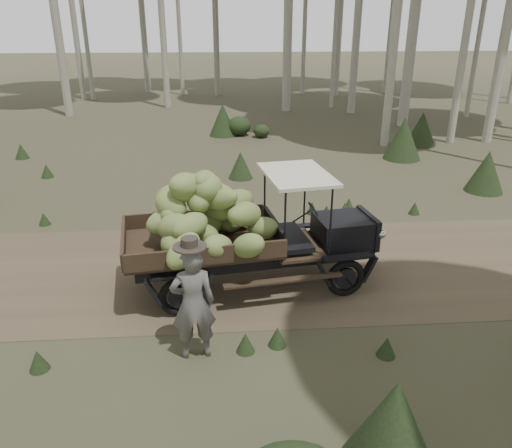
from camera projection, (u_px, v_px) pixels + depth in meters
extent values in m
plane|color=#473D2B|center=(187.00, 271.00, 9.20)|extent=(120.00, 120.00, 0.00)
cube|color=brown|center=(187.00, 271.00, 9.20)|extent=(70.00, 4.00, 0.01)
cube|color=black|center=(342.00, 230.00, 8.73)|extent=(1.00, 0.96, 0.48)
cube|color=black|center=(368.00, 228.00, 8.83)|extent=(0.22, 0.89, 0.55)
cube|color=black|center=(274.00, 232.00, 8.44)|extent=(0.25, 1.23, 0.48)
cube|color=#38281C|center=(201.00, 244.00, 8.22)|extent=(2.68, 1.94, 0.07)
cube|color=#38281C|center=(196.00, 217.00, 8.88)|extent=(2.45, 0.42, 0.28)
cube|color=#38281C|center=(207.00, 256.00, 7.45)|extent=(2.45, 0.42, 0.28)
cube|color=#38281C|center=(123.00, 242.00, 7.91)|extent=(0.29, 1.58, 0.28)
cube|color=beige|center=(297.00, 175.00, 8.14)|extent=(1.23, 1.63, 0.05)
cube|color=black|center=(252.00, 248.00, 8.84)|extent=(4.02, 0.69, 0.16)
cube|color=black|center=(260.00, 265.00, 8.24)|extent=(4.02, 0.69, 0.16)
torus|color=black|center=(317.00, 243.00, 9.54)|extent=(0.68, 0.22, 0.67)
torus|color=black|center=(346.00, 278.00, 8.27)|extent=(0.68, 0.22, 0.67)
torus|color=black|center=(173.00, 257.00, 8.98)|extent=(0.68, 0.22, 0.67)
torus|color=black|center=(180.00, 297.00, 7.71)|extent=(0.68, 0.22, 0.67)
sphere|color=beige|center=(362.00, 217.00, 9.18)|extent=(0.16, 0.16, 0.16)
sphere|color=beige|center=(381.00, 234.00, 8.47)|extent=(0.16, 0.16, 0.16)
ellipsoid|color=olive|center=(218.00, 247.00, 7.61)|extent=(0.73, 0.71, 0.54)
ellipsoid|color=olive|center=(174.00, 226.00, 7.59)|extent=(0.81, 0.69, 0.60)
ellipsoid|color=olive|center=(215.00, 197.00, 8.01)|extent=(0.75, 0.49, 0.54)
ellipsoid|color=olive|center=(186.00, 186.00, 7.70)|extent=(0.76, 0.84, 0.57)
ellipsoid|color=olive|center=(231.00, 220.00, 8.61)|extent=(0.63, 0.75, 0.45)
ellipsoid|color=olive|center=(172.00, 215.00, 7.85)|extent=(0.43, 0.71, 0.57)
ellipsoid|color=olive|center=(199.00, 200.00, 7.90)|extent=(0.41, 0.71, 0.47)
ellipsoid|color=olive|center=(205.00, 182.00, 7.91)|extent=(0.51, 0.87, 0.58)
ellipsoid|color=olive|center=(174.00, 244.00, 7.62)|extent=(0.59, 0.68, 0.45)
ellipsoid|color=olive|center=(220.00, 207.00, 8.22)|extent=(0.82, 0.82, 0.50)
ellipsoid|color=olive|center=(209.00, 194.00, 8.06)|extent=(0.75, 0.66, 0.49)
ellipsoid|color=olive|center=(191.00, 189.00, 7.80)|extent=(0.76, 0.69, 0.36)
ellipsoid|color=olive|center=(231.00, 218.00, 8.59)|extent=(0.83, 0.56, 0.46)
ellipsoid|color=olive|center=(190.00, 226.00, 7.56)|extent=(0.75, 0.71, 0.44)
ellipsoid|color=olive|center=(172.00, 197.00, 7.96)|extent=(0.76, 0.60, 0.58)
ellipsoid|color=olive|center=(195.00, 186.00, 7.97)|extent=(0.66, 0.67, 0.50)
ellipsoid|color=olive|center=(210.00, 222.00, 8.36)|extent=(0.76, 0.87, 0.59)
ellipsoid|color=olive|center=(167.00, 221.00, 7.88)|extent=(0.79, 0.53, 0.55)
ellipsoid|color=olive|center=(171.00, 205.00, 7.80)|extent=(0.78, 0.78, 0.58)
ellipsoid|color=olive|center=(207.00, 187.00, 7.82)|extent=(0.62, 0.72, 0.48)
ellipsoid|color=olive|center=(263.00, 228.00, 8.13)|extent=(0.71, 0.60, 0.49)
ellipsoid|color=olive|center=(238.00, 202.00, 8.62)|extent=(0.80, 0.79, 0.46)
ellipsoid|color=olive|center=(221.00, 200.00, 7.85)|extent=(0.81, 0.75, 0.59)
ellipsoid|color=olive|center=(199.00, 187.00, 7.94)|extent=(0.72, 0.85, 0.62)
ellipsoid|color=olive|center=(203.00, 235.00, 7.92)|extent=(0.62, 0.39, 0.48)
ellipsoid|color=olive|center=(245.00, 214.00, 7.95)|extent=(0.84, 0.87, 0.57)
ellipsoid|color=olive|center=(183.00, 251.00, 7.28)|extent=(0.80, 0.83, 0.67)
ellipsoid|color=olive|center=(248.00, 246.00, 7.49)|extent=(0.76, 0.78, 0.62)
imported|color=#56534F|center=(193.00, 304.00, 6.62)|extent=(0.64, 0.47, 1.64)
cylinder|color=#312922|center=(190.00, 247.00, 6.29)|extent=(0.49, 0.49, 0.02)
cylinder|color=#312922|center=(190.00, 243.00, 6.27)|extent=(0.25, 0.25, 0.13)
ellipsoid|color=#233319|center=(239.00, 126.00, 19.48)|extent=(0.91, 0.91, 0.73)
cone|color=#233319|center=(240.00, 165.00, 14.31)|extent=(0.71, 0.71, 0.79)
cone|color=#233319|center=(403.00, 139.00, 16.16)|extent=(1.21, 1.21, 1.35)
cone|color=#233319|center=(47.00, 171.00, 14.45)|extent=(0.36, 0.36, 0.40)
cone|color=#233319|center=(21.00, 151.00, 16.36)|extent=(0.45, 0.45, 0.50)
ellipsoid|color=#233319|center=(261.00, 131.00, 19.19)|extent=(0.62, 0.62, 0.50)
cone|color=#233319|center=(486.00, 171.00, 13.17)|extent=(1.00, 1.00, 1.11)
cone|color=#233319|center=(223.00, 120.00, 19.39)|extent=(1.11, 1.11, 1.23)
cone|color=#233319|center=(393.00, 429.00, 4.92)|extent=(1.05, 1.05, 1.17)
cone|color=#233319|center=(422.00, 129.00, 17.89)|extent=(1.08, 1.08, 1.20)
cone|color=#233319|center=(345.00, 209.00, 11.76)|extent=(0.27, 0.27, 0.30)
cone|color=#233319|center=(277.00, 336.00, 7.07)|extent=(0.27, 0.27, 0.30)
cone|color=#233319|center=(245.00, 342.00, 6.95)|extent=(0.27, 0.27, 0.30)
cone|color=#233319|center=(387.00, 347.00, 6.86)|extent=(0.27, 0.27, 0.30)
cone|color=#233319|center=(349.00, 204.00, 12.06)|extent=(0.27, 0.27, 0.30)
cone|color=#233319|center=(326.00, 211.00, 11.59)|extent=(0.27, 0.27, 0.30)
cone|color=#233319|center=(195.00, 212.00, 11.58)|extent=(0.27, 0.27, 0.30)
cone|color=#233319|center=(414.00, 208.00, 11.79)|extent=(0.27, 0.27, 0.30)
cone|color=#233319|center=(154.00, 217.00, 11.29)|extent=(0.27, 0.27, 0.30)
cone|color=#233319|center=(44.00, 219.00, 11.18)|extent=(0.27, 0.27, 0.30)
cone|color=#233319|center=(38.00, 360.00, 6.59)|extent=(0.27, 0.27, 0.30)
cone|color=#233319|center=(312.00, 208.00, 11.81)|extent=(0.27, 0.27, 0.30)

